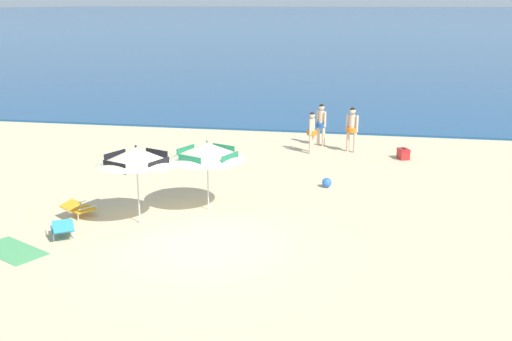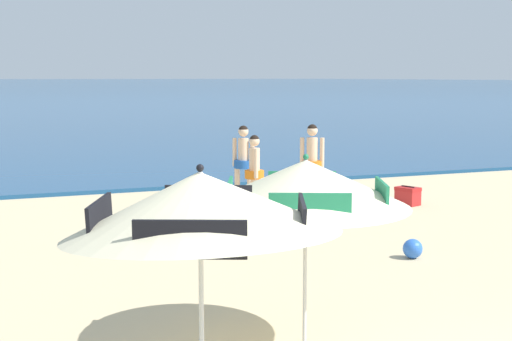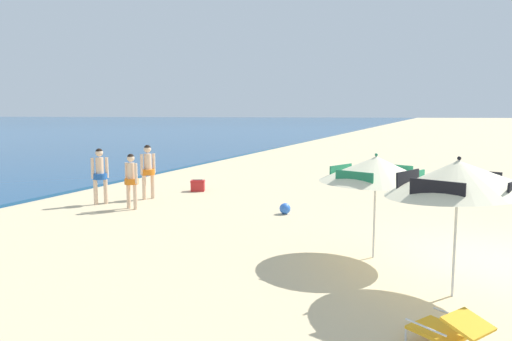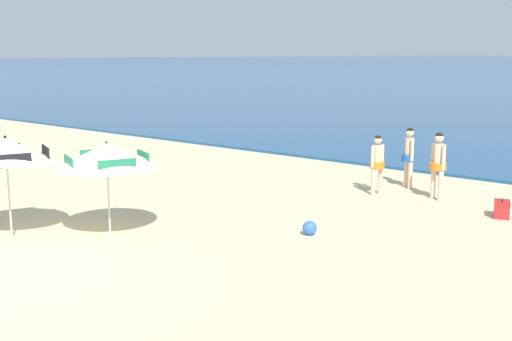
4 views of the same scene
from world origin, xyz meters
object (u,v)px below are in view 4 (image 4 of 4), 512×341
beach_umbrella_striped_second (107,155)px  person_wading_in (438,161)px  person_standing_near_shore (377,160)px  beach_umbrella_striped_main (6,150)px  person_standing_beside (409,153)px  beach_ball (310,228)px  cooler_box (502,209)px

beach_umbrella_striped_second → person_wading_in: 8.62m
beach_umbrella_striped_second → person_standing_near_shore: (2.29, 7.24, -0.79)m
beach_umbrella_striped_main → person_standing_beside: 10.80m
person_standing_beside → beach_ball: (0.64, -5.79, -0.85)m
beach_umbrella_striped_main → beach_ball: beach_umbrella_striped_main is taller
person_standing_near_shore → person_standing_beside: 1.37m
person_standing_beside → beach_umbrella_striped_main: bearing=-112.4°
beach_ball → cooler_box: bearing=57.6°
cooler_box → beach_ball: size_ratio=1.90×
beach_umbrella_striped_second → cooler_box: (5.81, 6.92, -1.54)m
beach_umbrella_striped_second → beach_umbrella_striped_main: bearing=-138.6°
beach_umbrella_striped_main → person_standing_beside: (4.11, 9.95, -0.85)m
beach_umbrella_striped_main → person_standing_beside: size_ratio=1.42×
beach_umbrella_striped_main → cooler_box: beach_umbrella_striped_main is taller
person_standing_beside → person_wading_in: bearing=-34.9°
beach_umbrella_striped_second → cooler_box: bearing=50.0°
beach_umbrella_striped_main → beach_umbrella_striped_second: 2.07m
beach_umbrella_striped_main → person_wading_in: size_ratio=1.38×
person_wading_in → cooler_box: person_wading_in is taller
person_standing_near_shore → beach_umbrella_striped_main: bearing=-114.1°
person_wading_in → beach_umbrella_striped_second: bearing=-116.5°
beach_umbrella_striped_main → person_wading_in: (5.38, 9.06, -0.82)m
person_standing_beside → cooler_box: size_ratio=2.97×
person_standing_near_shore → cooler_box: (3.53, -0.32, -0.74)m
beach_umbrella_striped_second → beach_ball: beach_umbrella_striped_second is taller
beach_umbrella_striped_main → person_wading_in: beach_umbrella_striped_main is taller
beach_umbrella_striped_second → beach_ball: bearing=41.1°
beach_umbrella_striped_main → beach_umbrella_striped_second: beach_umbrella_striped_main is taller
person_wading_in → beach_ball: bearing=-97.4°
person_standing_near_shore → cooler_box: person_standing_near_shore is taller
beach_umbrella_striped_second → person_standing_near_shore: beach_umbrella_striped_second is taller
person_standing_near_shore → person_wading_in: (1.54, 0.45, 0.09)m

